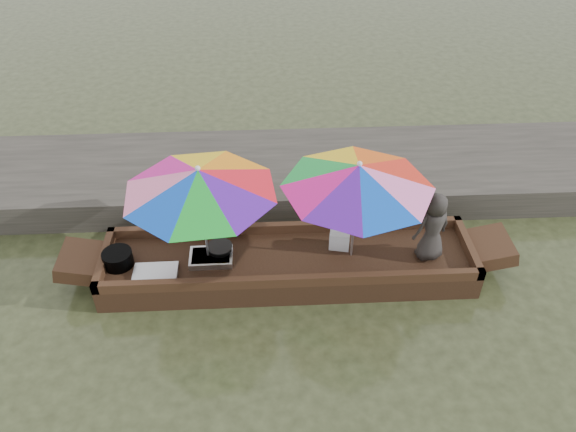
{
  "coord_description": "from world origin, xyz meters",
  "views": [
    {
      "loc": [
        -0.3,
        -5.77,
        5.68
      ],
      "look_at": [
        0.0,
        0.1,
        1.0
      ],
      "focal_mm": 35.0,
      "sensor_mm": 36.0,
      "label": 1
    }
  ],
  "objects_px": {
    "cooking_pot": "(118,259)",
    "umbrella_stern": "(355,211)",
    "supply_bag": "(340,239)",
    "tray_scallop": "(155,274)",
    "boat_hull": "(288,266)",
    "vendor": "(433,227)",
    "tray_crayfish": "(211,257)",
    "charcoal_grill": "(220,251)",
    "umbrella_bow": "(203,216)"
  },
  "relations": [
    {
      "from": "tray_crayfish",
      "to": "charcoal_grill",
      "type": "distance_m",
      "value": 0.16
    },
    {
      "from": "vendor",
      "to": "charcoal_grill",
      "type": "bearing_deg",
      "value": -21.82
    },
    {
      "from": "tray_crayfish",
      "to": "tray_scallop",
      "type": "xyz_separation_m",
      "value": [
        -0.73,
        -0.27,
        -0.01
      ]
    },
    {
      "from": "tray_scallop",
      "to": "supply_bag",
      "type": "relative_size",
      "value": 2.12
    },
    {
      "from": "boat_hull",
      "to": "vendor",
      "type": "distance_m",
      "value": 2.07
    },
    {
      "from": "boat_hull",
      "to": "cooking_pot",
      "type": "xyz_separation_m",
      "value": [
        -2.34,
        -0.03,
        0.28
      ]
    },
    {
      "from": "tray_scallop",
      "to": "umbrella_bow",
      "type": "xyz_separation_m",
      "value": [
        0.69,
        0.28,
        0.74
      ]
    },
    {
      "from": "charcoal_grill",
      "to": "vendor",
      "type": "xyz_separation_m",
      "value": [
        2.89,
        -0.17,
        0.45
      ]
    },
    {
      "from": "cooking_pot",
      "to": "tray_crayfish",
      "type": "xyz_separation_m",
      "value": [
        1.26,
        0.03,
        -0.06
      ]
    },
    {
      "from": "tray_crayfish",
      "to": "supply_bag",
      "type": "distance_m",
      "value": 1.82
    },
    {
      "from": "cooking_pot",
      "to": "umbrella_stern",
      "type": "bearing_deg",
      "value": 0.61
    },
    {
      "from": "tray_scallop",
      "to": "vendor",
      "type": "relative_size",
      "value": 0.56
    },
    {
      "from": "boat_hull",
      "to": "cooking_pot",
      "type": "relative_size",
      "value": 12.65
    },
    {
      "from": "tray_crayfish",
      "to": "vendor",
      "type": "height_order",
      "value": "vendor"
    },
    {
      "from": "supply_bag",
      "to": "cooking_pot",
      "type": "bearing_deg",
      "value": -175.92
    },
    {
      "from": "umbrella_stern",
      "to": "charcoal_grill",
      "type": "bearing_deg",
      "value": 177.24
    },
    {
      "from": "umbrella_bow",
      "to": "umbrella_stern",
      "type": "bearing_deg",
      "value": 0.0
    },
    {
      "from": "vendor",
      "to": "tray_scallop",
      "type": "bearing_deg",
      "value": -15.42
    },
    {
      "from": "boat_hull",
      "to": "tray_scallop",
      "type": "xyz_separation_m",
      "value": [
        -1.81,
        -0.28,
        0.21
      ]
    },
    {
      "from": "cooking_pot",
      "to": "tray_scallop",
      "type": "distance_m",
      "value": 0.59
    },
    {
      "from": "vendor",
      "to": "supply_bag",
      "type": "bearing_deg",
      "value": -30.84
    },
    {
      "from": "boat_hull",
      "to": "supply_bag",
      "type": "distance_m",
      "value": 0.82
    },
    {
      "from": "umbrella_bow",
      "to": "vendor",
      "type": "bearing_deg",
      "value": -1.47
    },
    {
      "from": "umbrella_bow",
      "to": "cooking_pot",
      "type": "bearing_deg",
      "value": -178.39
    },
    {
      "from": "cooking_pot",
      "to": "umbrella_stern",
      "type": "relative_size",
      "value": 0.21
    },
    {
      "from": "cooking_pot",
      "to": "supply_bag",
      "type": "bearing_deg",
      "value": 4.08
    },
    {
      "from": "supply_bag",
      "to": "umbrella_bow",
      "type": "bearing_deg",
      "value": -174.28
    },
    {
      "from": "tray_scallop",
      "to": "cooking_pot",
      "type": "bearing_deg",
      "value": 154.96
    },
    {
      "from": "charcoal_grill",
      "to": "umbrella_bow",
      "type": "relative_size",
      "value": 0.16
    },
    {
      "from": "tray_scallop",
      "to": "charcoal_grill",
      "type": "xyz_separation_m",
      "value": [
        0.86,
        0.37,
        0.05
      ]
    },
    {
      "from": "vendor",
      "to": "umbrella_stern",
      "type": "relative_size",
      "value": 0.53
    },
    {
      "from": "cooking_pot",
      "to": "vendor",
      "type": "distance_m",
      "value": 4.3
    },
    {
      "from": "boat_hull",
      "to": "charcoal_grill",
      "type": "xyz_separation_m",
      "value": [
        -0.95,
        0.09,
        0.25
      ]
    },
    {
      "from": "boat_hull",
      "to": "umbrella_stern",
      "type": "distance_m",
      "value": 1.3
    },
    {
      "from": "tray_crayfish",
      "to": "supply_bag",
      "type": "xyz_separation_m",
      "value": [
        1.81,
        0.19,
        0.09
      ]
    },
    {
      "from": "tray_scallop",
      "to": "umbrella_stern",
      "type": "xyz_separation_m",
      "value": [
        2.69,
        0.28,
        0.74
      ]
    },
    {
      "from": "tray_scallop",
      "to": "umbrella_bow",
      "type": "distance_m",
      "value": 1.06
    },
    {
      "from": "tray_scallop",
      "to": "vendor",
      "type": "distance_m",
      "value": 3.79
    },
    {
      "from": "charcoal_grill",
      "to": "umbrella_stern",
      "type": "distance_m",
      "value": 1.96
    },
    {
      "from": "cooking_pot",
      "to": "tray_scallop",
      "type": "relative_size",
      "value": 0.69
    },
    {
      "from": "boat_hull",
      "to": "umbrella_bow",
      "type": "height_order",
      "value": "umbrella_bow"
    },
    {
      "from": "cooking_pot",
      "to": "supply_bag",
      "type": "relative_size",
      "value": 1.46
    },
    {
      "from": "charcoal_grill",
      "to": "tray_crayfish",
      "type": "bearing_deg",
      "value": -142.15
    },
    {
      "from": "tray_crayfish",
      "to": "umbrella_stern",
      "type": "bearing_deg",
      "value": 0.23
    },
    {
      "from": "vendor",
      "to": "umbrella_stern",
      "type": "bearing_deg",
      "value": -22.75
    },
    {
      "from": "vendor",
      "to": "umbrella_bow",
      "type": "distance_m",
      "value": 3.06
    },
    {
      "from": "charcoal_grill",
      "to": "umbrella_bow",
      "type": "xyz_separation_m",
      "value": [
        -0.16,
        -0.09,
        0.7
      ]
    },
    {
      "from": "vendor",
      "to": "umbrella_stern",
      "type": "distance_m",
      "value": 1.09
    },
    {
      "from": "supply_bag",
      "to": "umbrella_bow",
      "type": "height_order",
      "value": "umbrella_bow"
    },
    {
      "from": "cooking_pot",
      "to": "charcoal_grill",
      "type": "height_order",
      "value": "cooking_pot"
    }
  ]
}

